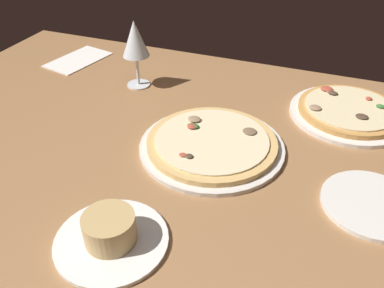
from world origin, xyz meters
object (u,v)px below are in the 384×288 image
(pizza_main, at_px, (212,144))
(pizza_side, at_px, (349,111))
(side_plate, at_px, (372,204))
(paper_menu, at_px, (78,60))
(wine_glass_far, at_px, (135,41))
(ramekin_on_saucer, at_px, (110,234))

(pizza_main, height_order, pizza_side, same)
(side_plate, height_order, paper_menu, side_plate)
(wine_glass_far, bearing_deg, pizza_main, 143.70)
(ramekin_on_saucer, xyz_separation_m, paper_menu, (0.47, -0.60, -0.02))
(side_plate, bearing_deg, ramekin_on_saucer, 31.79)
(pizza_side, distance_m, wine_glass_far, 0.57)
(ramekin_on_saucer, bearing_deg, pizza_side, -120.95)
(wine_glass_far, bearing_deg, pizza_side, -175.78)
(pizza_main, height_order, wine_glass_far, wine_glass_far)
(wine_glass_far, distance_m, paper_menu, 0.30)
(ramekin_on_saucer, distance_m, wine_glass_far, 0.57)
(pizza_main, xyz_separation_m, wine_glass_far, (0.29, -0.21, 0.12))
(pizza_side, height_order, side_plate, pizza_side)
(pizza_main, height_order, paper_menu, pizza_main)
(pizza_side, relative_size, ramekin_on_saucer, 1.51)
(ramekin_on_saucer, height_order, wine_glass_far, wine_glass_far)
(ramekin_on_saucer, distance_m, side_plate, 0.47)
(pizza_side, height_order, paper_menu, pizza_side)
(ramekin_on_saucer, xyz_separation_m, wine_glass_far, (0.22, -0.52, 0.11))
(ramekin_on_saucer, bearing_deg, wine_glass_far, -67.17)
(pizza_main, bearing_deg, paper_menu, -28.42)
(paper_menu, bearing_deg, pizza_side, -171.27)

